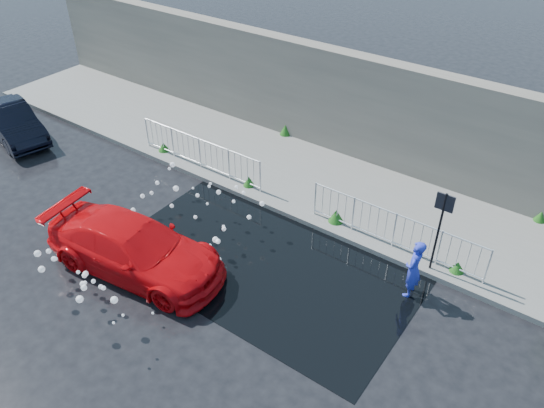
{
  "coord_description": "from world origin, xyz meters",
  "views": [
    {
      "loc": [
        6.84,
        -7.6,
        9.58
      ],
      "look_at": [
        -0.12,
        2.05,
        1.0
      ],
      "focal_mm": 35.0,
      "sensor_mm": 36.0,
      "label": 1
    }
  ],
  "objects_px": {
    "person": "(414,269)",
    "red_car": "(135,248)",
    "sign_post": "(441,220)",
    "dark_car": "(12,122)"
  },
  "relations": [
    {
      "from": "dark_car",
      "to": "red_car",
      "type": "bearing_deg",
      "value": -90.09
    },
    {
      "from": "sign_post",
      "to": "person",
      "type": "height_order",
      "value": "sign_post"
    },
    {
      "from": "dark_car",
      "to": "person",
      "type": "height_order",
      "value": "person"
    },
    {
      "from": "person",
      "to": "red_car",
      "type": "bearing_deg",
      "value": -66.19
    },
    {
      "from": "person",
      "to": "sign_post",
      "type": "bearing_deg",
      "value": 169.03
    },
    {
      "from": "sign_post",
      "to": "dark_car",
      "type": "relative_size",
      "value": 0.64
    },
    {
      "from": "sign_post",
      "to": "dark_car",
      "type": "xyz_separation_m",
      "value": [
        -15.36,
        -2.05,
        -1.08
      ]
    },
    {
      "from": "sign_post",
      "to": "red_car",
      "type": "bearing_deg",
      "value": -145.29
    },
    {
      "from": "red_car",
      "to": "dark_car",
      "type": "xyz_separation_m",
      "value": [
        -9.08,
        2.3,
        -0.07
      ]
    },
    {
      "from": "sign_post",
      "to": "person",
      "type": "distance_m",
      "value": 1.37
    }
  ]
}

